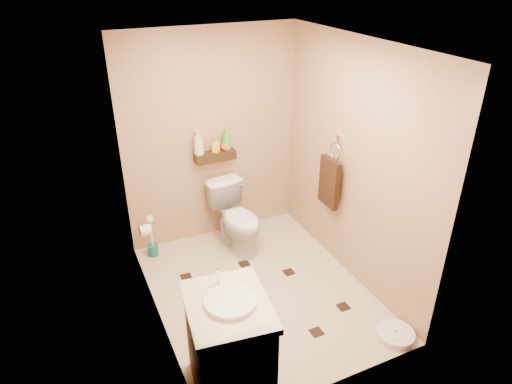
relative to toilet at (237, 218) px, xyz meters
name	(u,v)px	position (x,y,z in m)	size (l,w,h in m)	color
ground	(260,291)	(-0.11, -0.83, -0.38)	(2.50, 2.50, 0.00)	beige
wall_back	(212,139)	(-0.11, 0.42, 0.82)	(2.00, 0.04, 2.40)	tan
wall_front	(341,261)	(-0.11, -2.08, 0.82)	(2.00, 0.04, 2.40)	tan
wall_left	(148,208)	(-1.11, -0.83, 0.82)	(0.04, 2.50, 2.40)	tan
wall_right	(354,165)	(0.89, -0.83, 0.82)	(0.04, 2.50, 2.40)	tan
ceiling	(261,44)	(-0.11, -0.83, 2.02)	(2.00, 2.50, 0.02)	silver
wall_shelf	(215,156)	(-0.11, 0.34, 0.64)	(0.46, 0.14, 0.10)	#3A2310
floor_accents	(266,292)	(-0.06, -0.88, -0.37)	(1.35, 1.37, 0.01)	black
toilet	(237,218)	(0.00, 0.00, 0.00)	(0.42, 0.74, 0.75)	white
vanity	(229,347)	(-0.81, -1.78, 0.06)	(0.66, 0.77, 0.99)	brown
bathroom_scale	(395,334)	(0.71, -1.90, -0.34)	(0.41, 0.41, 0.07)	white
toilet_brush	(152,241)	(-0.93, 0.24, -0.20)	(0.12, 0.12, 0.51)	#175D58
towel_ring	(330,180)	(0.80, -0.58, 0.57)	(0.12, 0.30, 0.76)	silver
toilet_paper	(146,230)	(-1.05, -0.18, 0.22)	(0.12, 0.11, 0.12)	white
bottle_a	(198,142)	(-0.29, 0.34, 0.84)	(0.11, 0.11, 0.29)	silver
bottle_b	(216,145)	(-0.10, 0.34, 0.77)	(0.07, 0.07, 0.16)	yellow
bottle_c	(226,144)	(0.02, 0.34, 0.76)	(0.11, 0.11, 0.14)	#F84E1D
bottle_d	(227,139)	(0.03, 0.34, 0.82)	(0.10, 0.10, 0.25)	green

